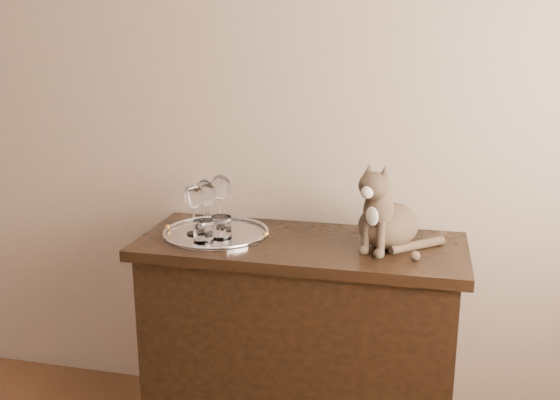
% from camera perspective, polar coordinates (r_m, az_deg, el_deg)
% --- Properties ---
extents(wall_back, '(4.00, 0.10, 2.70)m').
position_cam_1_polar(wall_back, '(2.66, -9.63, 9.62)').
color(wall_back, tan).
rests_on(wall_back, ground).
extents(sideboard, '(1.20, 0.50, 0.85)m').
position_cam_1_polar(sideboard, '(2.47, 1.80, -13.18)').
color(sideboard, black).
rests_on(sideboard, ground).
extents(tray, '(0.40, 0.40, 0.01)m').
position_cam_1_polar(tray, '(2.38, -5.85, -3.12)').
color(tray, silver).
rests_on(tray, sideboard).
extents(wine_glass_a, '(0.07, 0.07, 0.19)m').
position_cam_1_polar(wine_glass_a, '(2.44, -6.86, -0.22)').
color(wine_glass_a, silver).
rests_on(wine_glass_a, tray).
extents(wine_glass_b, '(0.08, 0.08, 0.20)m').
position_cam_1_polar(wine_glass_b, '(2.44, -5.41, -0.03)').
color(wine_glass_b, white).
rests_on(wine_glass_b, tray).
extents(wine_glass_c, '(0.07, 0.07, 0.19)m').
position_cam_1_polar(wine_glass_c, '(2.35, -7.88, -0.85)').
color(wine_glass_c, white).
rests_on(wine_glass_c, tray).
extents(wine_glass_d, '(0.07, 0.07, 0.18)m').
position_cam_1_polar(wine_glass_d, '(2.38, -6.61, -0.66)').
color(wine_glass_d, silver).
rests_on(wine_glass_d, tray).
extents(tumbler_a, '(0.07, 0.07, 0.08)m').
position_cam_1_polar(tumbler_a, '(2.30, -5.38, -2.53)').
color(tumbler_a, silver).
rests_on(tumbler_a, tray).
extents(tumbler_b, '(0.07, 0.07, 0.08)m').
position_cam_1_polar(tumbler_b, '(2.27, -7.02, -2.86)').
color(tumbler_b, white).
rests_on(tumbler_b, tray).
extents(cat, '(0.41, 0.40, 0.32)m').
position_cam_1_polar(cat, '(2.23, 9.96, -0.33)').
color(cat, brown).
rests_on(cat, sideboard).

